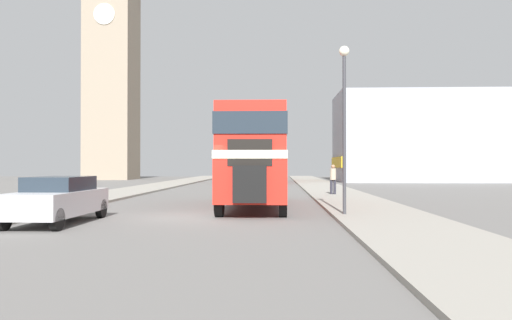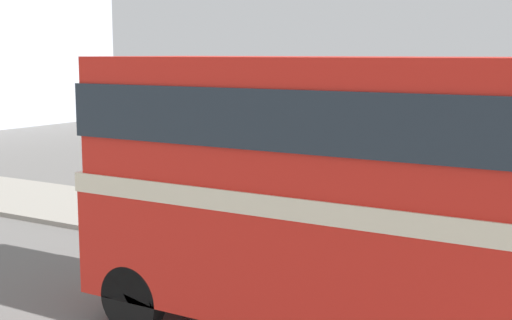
% 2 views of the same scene
% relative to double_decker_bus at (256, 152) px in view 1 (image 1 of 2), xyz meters
% --- Properties ---
extents(ground_plane, '(120.00, 120.00, 0.00)m').
position_rel_double_decker_bus_xyz_m(ground_plane, '(-2.17, -4.29, -2.40)').
color(ground_plane, slate).
extents(sidewalk_right, '(3.50, 120.00, 0.12)m').
position_rel_double_decker_bus_xyz_m(sidewalk_right, '(4.58, -4.29, -2.34)').
color(sidewalk_right, gray).
rests_on(sidewalk_right, ground_plane).
extents(sidewalk_left, '(3.50, 120.00, 0.12)m').
position_rel_double_decker_bus_xyz_m(sidewalk_left, '(-8.92, -4.29, -2.34)').
color(sidewalk_left, gray).
rests_on(sidewalk_left, ground_plane).
extents(double_decker_bus, '(2.54, 10.30, 4.03)m').
position_rel_double_decker_bus_xyz_m(double_decker_bus, '(0.00, 0.00, 0.00)').
color(double_decker_bus, red).
rests_on(double_decker_bus, ground_plane).
extents(bus_distant, '(2.45, 10.66, 4.28)m').
position_rel_double_decker_bus_xyz_m(bus_distant, '(-0.27, 31.05, 0.14)').
color(bus_distant, red).
rests_on(bus_distant, ground_plane).
extents(car_parked_near, '(1.72, 4.38, 1.46)m').
position_rel_double_decker_bus_xyz_m(car_parked_near, '(-5.93, -6.37, -1.64)').
color(car_parked_near, silver).
rests_on(car_parked_near, ground_plane).
extents(pedestrian_walking, '(0.35, 0.35, 1.73)m').
position_rel_double_decker_bus_xyz_m(pedestrian_walking, '(4.18, 7.51, -1.30)').
color(pedestrian_walking, '#282833').
rests_on(pedestrian_walking, sidewalk_right).
extents(street_lamp, '(0.36, 0.36, 5.86)m').
position_rel_double_decker_bus_xyz_m(street_lamp, '(3.26, -4.22, 1.56)').
color(street_lamp, '#38383D').
rests_on(street_lamp, sidewalk_right).
extents(church_tower, '(5.97, 5.97, 34.34)m').
position_rel_double_decker_bus_xyz_m(church_tower, '(-19.80, 40.05, 15.12)').
color(church_tower, gray).
rests_on(church_tower, ground_plane).
extents(shop_building_block, '(17.80, 9.33, 9.58)m').
position_rel_double_decker_bus_xyz_m(shop_building_block, '(16.37, 33.28, 2.39)').
color(shop_building_block, '#999EA8').
rests_on(shop_building_block, ground_plane).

